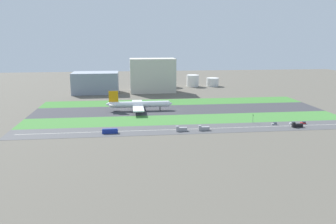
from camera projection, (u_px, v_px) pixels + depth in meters
ground_plane at (179, 110)px, 334.39m from camera, size 800.00×800.00×0.00m
runway at (179, 110)px, 334.38m from camera, size 280.00×46.00×0.10m
grass_median_north at (173, 102)px, 374.14m from camera, size 280.00×36.00×0.10m
grass_median_south at (186, 119)px, 294.62m from camera, size 280.00×36.00×0.10m
highway at (193, 129)px, 263.59m from camera, size 280.00×28.00×0.10m
highway_centerline at (193, 129)px, 263.58m from camera, size 266.00×0.50×0.01m
airliner at (138, 104)px, 328.35m from camera, size 65.00×56.00×19.70m
car_1 at (274, 124)px, 276.24m from camera, size 4.40×1.80×2.00m
truck_2 at (181, 129)px, 257.18m from camera, size 8.40×2.50×4.00m
car_0 at (303, 123)px, 279.15m from camera, size 4.40×1.80×2.00m
truck_1 at (297, 125)px, 268.06m from camera, size 8.40×2.50×4.00m
bus_0 at (110, 131)px, 250.91m from camera, size 11.60×2.50×3.50m
truck_0 at (204, 128)px, 259.21m from camera, size 8.40×2.50×4.00m
car_2 at (293, 123)px, 278.08m from camera, size 4.40×1.80×2.00m
traffic_light at (253, 118)px, 281.48m from camera, size 0.36×0.50×7.20m
terminal_building at (96, 83)px, 431.54m from camera, size 57.16×35.09×26.62m
hangar_building at (153, 75)px, 438.27m from camera, size 57.82×29.03×43.44m
fuel_tank_west at (167, 81)px, 487.53m from camera, size 24.31×24.31×17.02m
fuel_tank_centre at (193, 81)px, 491.98m from camera, size 17.74×17.74×16.69m
fuel_tank_east at (213, 82)px, 495.94m from camera, size 17.58×17.58×12.05m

